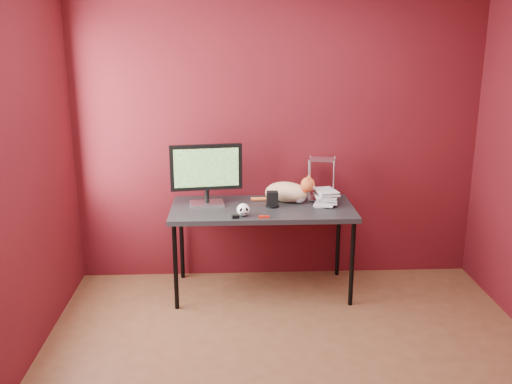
{
  "coord_description": "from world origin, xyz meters",
  "views": [
    {
      "loc": [
        -0.4,
        -3.11,
        2.13
      ],
      "look_at": [
        -0.21,
        1.15,
        0.94
      ],
      "focal_mm": 40.0,
      "sensor_mm": 36.0,
      "label": 1
    }
  ],
  "objects_px": {
    "monitor": "(206,172)",
    "book_stack": "(318,126)",
    "desk": "(262,213)",
    "cat": "(287,192)",
    "skull_mug": "(243,210)",
    "speaker": "(272,200)"
  },
  "relations": [
    {
      "from": "cat",
      "to": "speaker",
      "type": "xyz_separation_m",
      "value": [
        -0.14,
        -0.14,
        -0.03
      ]
    },
    {
      "from": "skull_mug",
      "to": "desk",
      "type": "bearing_deg",
      "value": 50.66
    },
    {
      "from": "monitor",
      "to": "cat",
      "type": "xyz_separation_m",
      "value": [
        0.68,
        0.06,
        -0.2
      ]
    },
    {
      "from": "cat",
      "to": "skull_mug",
      "type": "height_order",
      "value": "cat"
    },
    {
      "from": "skull_mug",
      "to": "book_stack",
      "type": "relative_size",
      "value": 0.08
    },
    {
      "from": "monitor",
      "to": "book_stack",
      "type": "xyz_separation_m",
      "value": [
        0.91,
        -0.0,
        0.37
      ]
    },
    {
      "from": "cat",
      "to": "skull_mug",
      "type": "relative_size",
      "value": 5.11
    },
    {
      "from": "desk",
      "to": "book_stack",
      "type": "height_order",
      "value": "book_stack"
    },
    {
      "from": "desk",
      "to": "speaker",
      "type": "xyz_separation_m",
      "value": [
        0.08,
        -0.0,
        0.11
      ]
    },
    {
      "from": "cat",
      "to": "book_stack",
      "type": "relative_size",
      "value": 0.4
    },
    {
      "from": "speaker",
      "to": "book_stack",
      "type": "bearing_deg",
      "value": 10.45
    },
    {
      "from": "desk",
      "to": "book_stack",
      "type": "relative_size",
      "value": 1.14
    },
    {
      "from": "desk",
      "to": "speaker",
      "type": "height_order",
      "value": "speaker"
    },
    {
      "from": "speaker",
      "to": "cat",
      "type": "bearing_deg",
      "value": 45.05
    },
    {
      "from": "desk",
      "to": "book_stack",
      "type": "bearing_deg",
      "value": 8.88
    },
    {
      "from": "monitor",
      "to": "speaker",
      "type": "distance_m",
      "value": 0.59
    },
    {
      "from": "book_stack",
      "to": "speaker",
      "type": "bearing_deg",
      "value": -169.01
    },
    {
      "from": "book_stack",
      "to": "desk",
      "type": "bearing_deg",
      "value": -171.12
    },
    {
      "from": "book_stack",
      "to": "skull_mug",
      "type": "bearing_deg",
      "value": -153.52
    },
    {
      "from": "cat",
      "to": "skull_mug",
      "type": "distance_m",
      "value": 0.54
    },
    {
      "from": "skull_mug",
      "to": "speaker",
      "type": "bearing_deg",
      "value": 39.12
    },
    {
      "from": "monitor",
      "to": "book_stack",
      "type": "distance_m",
      "value": 0.99
    }
  ]
}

